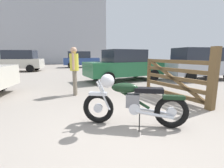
# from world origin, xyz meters

# --- Properties ---
(ground_plane) EXTENTS (80.00, 80.00, 0.00)m
(ground_plane) POSITION_xyz_m (0.00, 0.00, 0.00)
(ground_plane) COLOR gray
(vintage_motorcycle) EXTENTS (1.87, 1.10, 1.07)m
(vintage_motorcycle) POSITION_xyz_m (0.18, 0.27, 0.49)
(vintage_motorcycle) COLOR black
(vintage_motorcycle) RESTS_ON ground_plane
(timber_gate) EXTENTS (0.50, 2.53, 1.60)m
(timber_gate) POSITION_xyz_m (2.40, 1.36, 0.70)
(timber_gate) COLOR brown
(timber_gate) RESTS_ON ground_plane
(bystander) EXTENTS (0.30, 0.45, 1.66)m
(bystander) POSITION_xyz_m (-0.55, 3.19, 1.02)
(bystander) COLOR #706656
(bystander) RESTS_ON ground_plane
(blue_hatchback_right) EXTENTS (4.37, 2.30, 1.67)m
(blue_hatchback_right) POSITION_xyz_m (2.38, 5.62, 0.84)
(blue_hatchback_right) COLOR black
(blue_hatchback_right) RESTS_ON ground_plane
(silver_sedan_mid) EXTENTS (4.08, 2.20, 1.78)m
(silver_sedan_mid) POSITION_xyz_m (6.60, 4.60, 0.92)
(silver_sedan_mid) COLOR black
(silver_sedan_mid) RESTS_ON ground_plane
(red_hatchback_near) EXTENTS (4.14, 2.38, 1.78)m
(red_hatchback_near) POSITION_xyz_m (-4.04, 13.23, 0.92)
(red_hatchback_near) COLOR black
(red_hatchback_near) RESTS_ON ground_plane
(dark_sedan_left) EXTENTS (4.13, 2.33, 1.78)m
(dark_sedan_left) POSITION_xyz_m (1.69, 16.08, 0.92)
(dark_sedan_left) COLOR black
(dark_sedan_left) RESTS_ON ground_plane
(industrial_building) EXTENTS (20.21, 11.29, 10.90)m
(industrial_building) POSITION_xyz_m (-2.74, 28.85, 5.46)
(industrial_building) COLOR #9EA0A8
(industrial_building) RESTS_ON ground_plane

